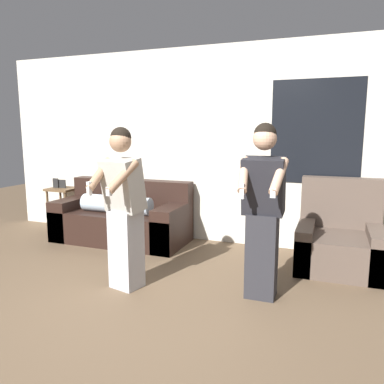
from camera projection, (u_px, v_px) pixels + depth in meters
name	position (u px, v px, depth m)	size (l,w,h in m)	color
ground_plane	(117.00, 330.00, 2.97)	(14.00, 14.00, 0.00)	brown
wall_back	(217.00, 146.00, 5.19)	(6.85, 0.07, 2.70)	beige
couch	(123.00, 219.00, 5.36)	(1.89, 0.86, 0.85)	black
armchair	(339.00, 241.00, 4.31)	(0.92, 0.94, 1.01)	brown
side_table	(63.00, 196.00, 5.94)	(0.43, 0.39, 0.82)	brown
person_left	(124.00, 208.00, 3.66)	(0.46, 0.55, 1.60)	#B2B2B7
person_right	(263.00, 211.00, 3.44)	(0.44, 0.47, 1.64)	#28282D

